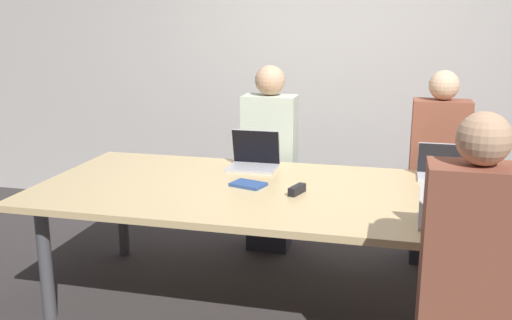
{
  "coord_description": "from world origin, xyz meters",
  "views": [
    {
      "loc": [
        0.54,
        -3.24,
        1.76
      ],
      "look_at": [
        -0.28,
        0.1,
        0.91
      ],
      "focal_mm": 40.0,
      "sensor_mm": 36.0,
      "label": 1
    }
  ],
  "objects_px": {
    "person_near_right": "(469,288)",
    "person_far_midleft": "(270,162)",
    "cup_far_right": "(485,175)",
    "laptop_far_midleft": "(254,157)",
    "person_far_right": "(437,172)",
    "laptop_near_right": "(455,215)",
    "bottle_near_right": "(511,203)",
    "laptop_far_right": "(444,168)",
    "stapler": "(297,190)"
  },
  "relations": [
    {
      "from": "person_far_midleft",
      "to": "stapler",
      "type": "height_order",
      "value": "person_far_midleft"
    },
    {
      "from": "cup_far_right",
      "to": "stapler",
      "type": "height_order",
      "value": "cup_far_right"
    },
    {
      "from": "person_near_right",
      "to": "stapler",
      "type": "xyz_separation_m",
      "value": [
        -0.87,
        0.89,
        0.09
      ]
    },
    {
      "from": "laptop_far_right",
      "to": "cup_far_right",
      "type": "xyz_separation_m",
      "value": [
        0.25,
        -0.0,
        -0.03
      ]
    },
    {
      "from": "cup_far_right",
      "to": "laptop_far_midleft",
      "type": "xyz_separation_m",
      "value": [
        -1.51,
        -0.03,
        0.04
      ]
    },
    {
      "from": "laptop_near_right",
      "to": "person_near_right",
      "type": "xyz_separation_m",
      "value": [
        0.03,
        -0.5,
        -0.14
      ]
    },
    {
      "from": "person_near_right",
      "to": "person_far_midleft",
      "type": "distance_m",
      "value": 2.24
    },
    {
      "from": "cup_far_right",
      "to": "laptop_near_right",
      "type": "relative_size",
      "value": 0.23
    },
    {
      "from": "cup_far_right",
      "to": "laptop_far_midleft",
      "type": "distance_m",
      "value": 1.51
    },
    {
      "from": "bottle_near_right",
      "to": "laptop_far_midleft",
      "type": "distance_m",
      "value": 1.69
    },
    {
      "from": "person_far_right",
      "to": "bottle_near_right",
      "type": "bearing_deg",
      "value": -77.22
    },
    {
      "from": "bottle_near_right",
      "to": "laptop_far_right",
      "type": "bearing_deg",
      "value": 109.05
    },
    {
      "from": "laptop_far_midleft",
      "to": "stapler",
      "type": "bearing_deg",
      "value": -53.57
    },
    {
      "from": "laptop_near_right",
      "to": "bottle_near_right",
      "type": "bearing_deg",
      "value": -147.49
    },
    {
      "from": "stapler",
      "to": "person_far_midleft",
      "type": "bearing_deg",
      "value": 129.63
    },
    {
      "from": "person_near_right",
      "to": "laptop_far_midleft",
      "type": "height_order",
      "value": "person_near_right"
    },
    {
      "from": "person_near_right",
      "to": "stapler",
      "type": "relative_size",
      "value": 9.11
    },
    {
      "from": "person_far_right",
      "to": "cup_far_right",
      "type": "relative_size",
      "value": 17.6
    },
    {
      "from": "person_near_right",
      "to": "laptop_far_right",
      "type": "bearing_deg",
      "value": -89.58
    },
    {
      "from": "laptop_near_right",
      "to": "stapler",
      "type": "height_order",
      "value": "laptop_near_right"
    },
    {
      "from": "person_far_midleft",
      "to": "stapler",
      "type": "bearing_deg",
      "value": -68.43
    },
    {
      "from": "laptop_far_midleft",
      "to": "person_far_midleft",
      "type": "bearing_deg",
      "value": 88.15
    },
    {
      "from": "person_far_right",
      "to": "laptop_far_midleft",
      "type": "relative_size",
      "value": 4.24
    },
    {
      "from": "cup_far_right",
      "to": "laptop_far_midleft",
      "type": "height_order",
      "value": "laptop_far_midleft"
    },
    {
      "from": "laptop_far_right",
      "to": "stapler",
      "type": "xyz_separation_m",
      "value": [
        -0.86,
        -0.57,
        -0.04
      ]
    },
    {
      "from": "laptop_far_midleft",
      "to": "laptop_near_right",
      "type": "bearing_deg",
      "value": -36.52
    },
    {
      "from": "laptop_far_right",
      "to": "bottle_near_right",
      "type": "distance_m",
      "value": 0.82
    },
    {
      "from": "person_far_right",
      "to": "person_near_right",
      "type": "distance_m",
      "value": 1.89
    },
    {
      "from": "laptop_near_right",
      "to": "stapler",
      "type": "xyz_separation_m",
      "value": [
        -0.85,
        0.39,
        -0.05
      ]
    },
    {
      "from": "laptop_far_right",
      "to": "person_far_midleft",
      "type": "xyz_separation_m",
      "value": [
        -1.24,
        0.39,
        -0.12
      ]
    },
    {
      "from": "person_far_right",
      "to": "stapler",
      "type": "height_order",
      "value": "person_far_right"
    },
    {
      "from": "cup_far_right",
      "to": "laptop_far_right",
      "type": "bearing_deg",
      "value": 179.29
    },
    {
      "from": "person_near_right",
      "to": "person_far_midleft",
      "type": "xyz_separation_m",
      "value": [
        -1.25,
        1.85,
        0.01
      ]
    },
    {
      "from": "laptop_far_right",
      "to": "cup_far_right",
      "type": "relative_size",
      "value": 4.12
    },
    {
      "from": "laptop_far_right",
      "to": "person_far_right",
      "type": "bearing_deg",
      "value": 90.87
    },
    {
      "from": "person_near_right",
      "to": "laptop_far_midleft",
      "type": "distance_m",
      "value": 1.91
    },
    {
      "from": "bottle_near_right",
      "to": "person_far_midleft",
      "type": "distance_m",
      "value": 1.91
    },
    {
      "from": "bottle_near_right",
      "to": "person_far_midleft",
      "type": "bearing_deg",
      "value": 142.34
    },
    {
      "from": "laptop_near_right",
      "to": "person_near_right",
      "type": "relative_size",
      "value": 0.24
    },
    {
      "from": "person_far_right",
      "to": "bottle_near_right",
      "type": "xyz_separation_m",
      "value": [
        0.27,
        -1.21,
        0.17
      ]
    },
    {
      "from": "person_far_right",
      "to": "laptop_far_midleft",
      "type": "bearing_deg",
      "value": -159.44
    },
    {
      "from": "laptop_far_right",
      "to": "person_far_midleft",
      "type": "bearing_deg",
      "value": 162.52
    },
    {
      "from": "laptop_far_midleft",
      "to": "stapler",
      "type": "height_order",
      "value": "laptop_far_midleft"
    },
    {
      "from": "cup_far_right",
      "to": "bottle_near_right",
      "type": "xyz_separation_m",
      "value": [
        0.02,
        -0.77,
        0.06
      ]
    },
    {
      "from": "person_far_right",
      "to": "person_far_midleft",
      "type": "relative_size",
      "value": 0.99
    },
    {
      "from": "laptop_near_right",
      "to": "laptop_far_midleft",
      "type": "height_order",
      "value": "laptop_far_midleft"
    },
    {
      "from": "cup_far_right",
      "to": "person_near_right",
      "type": "bearing_deg",
      "value": -99.3
    },
    {
      "from": "laptop_far_right",
      "to": "person_far_right",
      "type": "relative_size",
      "value": 0.23
    },
    {
      "from": "laptop_near_right",
      "to": "person_far_midleft",
      "type": "xyz_separation_m",
      "value": [
        -1.23,
        1.35,
        -0.13
      ]
    },
    {
      "from": "person_far_right",
      "to": "laptop_far_midleft",
      "type": "height_order",
      "value": "person_far_right"
    }
  ]
}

